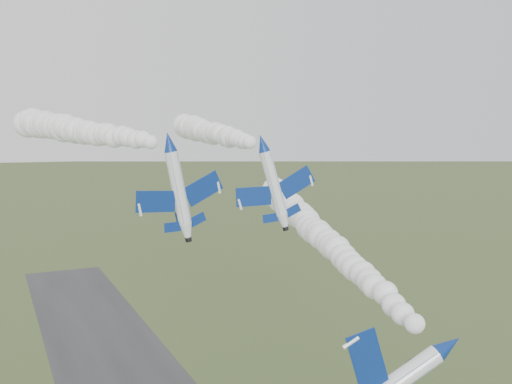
% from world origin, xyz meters
% --- Properties ---
extents(jet_lead, '(6.04, 12.81, 9.17)m').
position_xyz_m(jet_lead, '(10.44, -9.21, 29.95)').
color(jet_lead, white).
extents(smoke_trail_jet_lead, '(21.70, 72.12, 5.21)m').
position_xyz_m(smoke_trail_jet_lead, '(21.39, 28.82, 32.36)').
color(smoke_trail_jet_lead, white).
extents(jet_pair_left, '(11.20, 13.55, 3.81)m').
position_xyz_m(jet_pair_left, '(-2.18, 23.29, 45.56)').
color(jet_pair_left, white).
extents(smoke_trail_jet_pair_left, '(14.55, 72.29, 5.94)m').
position_xyz_m(smoke_trail_jet_pair_left, '(-8.09, 61.95, 47.30)').
color(smoke_trail_jet_pair_left, white).
extents(jet_pair_right, '(10.27, 12.63, 3.93)m').
position_xyz_m(jet_pair_right, '(9.26, 21.83, 45.35)').
color(jet_pair_right, white).
extents(smoke_trail_jet_pair_right, '(14.56, 64.28, 5.23)m').
position_xyz_m(smoke_trail_jet_pair_right, '(14.90, 56.46, 46.93)').
color(smoke_trail_jet_pair_right, white).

